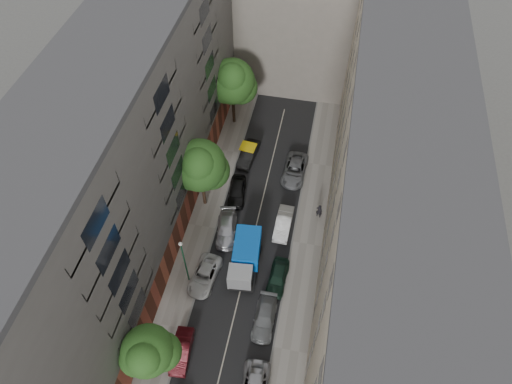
% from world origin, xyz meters
% --- Properties ---
extents(ground, '(120.00, 120.00, 0.00)m').
position_xyz_m(ground, '(0.00, 0.00, 0.00)').
color(ground, '#4C4C49').
rests_on(ground, ground).
extents(road_surface, '(8.00, 44.00, 0.02)m').
position_xyz_m(road_surface, '(0.00, 0.00, 0.01)').
color(road_surface, black).
rests_on(road_surface, ground).
extents(sidewalk_left, '(3.00, 44.00, 0.15)m').
position_xyz_m(sidewalk_left, '(-5.50, 0.00, 0.07)').
color(sidewalk_left, gray).
rests_on(sidewalk_left, ground).
extents(sidewalk_right, '(3.00, 44.00, 0.15)m').
position_xyz_m(sidewalk_right, '(5.50, 0.00, 0.07)').
color(sidewalk_right, gray).
rests_on(sidewalk_right, ground).
extents(building_left, '(8.00, 44.00, 20.00)m').
position_xyz_m(building_left, '(-11.00, 0.00, 10.00)').
color(building_left, '#4C4946').
rests_on(building_left, ground).
extents(building_right, '(8.00, 44.00, 20.00)m').
position_xyz_m(building_right, '(11.00, 0.00, 10.00)').
color(building_right, beige).
rests_on(building_right, ground).
extents(building_endcap, '(18.00, 12.00, 18.00)m').
position_xyz_m(building_endcap, '(0.00, 28.00, 9.00)').
color(building_endcap, gray).
rests_on(building_endcap, ground).
extents(tarp_truck, '(2.89, 6.19, 2.77)m').
position_xyz_m(tarp_truck, '(-0.10, -3.51, 1.52)').
color(tarp_truck, black).
rests_on(tarp_truck, ground).
extents(car_left_1, '(1.82, 4.28, 1.37)m').
position_xyz_m(car_left_1, '(-3.60, -13.10, 0.69)').
color(car_left_1, '#4B0F14').
rests_on(car_left_1, ground).
extents(car_left_2, '(2.68, 4.97, 1.32)m').
position_xyz_m(car_left_2, '(-3.60, -5.80, 0.66)').
color(car_left_2, silver).
rests_on(car_left_2, ground).
extents(car_left_3, '(2.71, 5.08, 1.40)m').
position_xyz_m(car_left_3, '(-2.80, -0.20, 0.70)').
color(car_left_3, '#BBBAC0').
rests_on(car_left_3, ground).
extents(car_left_4, '(2.29, 4.60, 1.51)m').
position_xyz_m(car_left_4, '(-2.84, 4.78, 0.75)').
color(car_left_4, black).
rests_on(car_left_4, ground).
extents(car_left_5, '(2.08, 4.70, 1.50)m').
position_xyz_m(car_left_5, '(-2.80, 10.46, 0.75)').
color(car_left_5, black).
rests_on(car_left_5, ground).
extents(car_right_1, '(1.89, 4.59, 1.33)m').
position_xyz_m(car_right_1, '(2.80, -8.80, 0.66)').
color(car_right_1, slate).
rests_on(car_right_1, ground).
extents(car_right_2, '(1.90, 4.29, 1.44)m').
position_xyz_m(car_right_2, '(3.26, -4.60, 0.72)').
color(car_right_2, black).
rests_on(car_right_2, ground).
extents(car_right_3, '(1.65, 4.46, 1.46)m').
position_xyz_m(car_right_3, '(2.80, 1.60, 0.73)').
color(car_right_3, silver).
rests_on(car_right_3, ground).
extents(car_right_4, '(2.66, 5.43, 1.48)m').
position_xyz_m(car_right_4, '(2.86, 9.09, 0.74)').
color(car_right_4, slate).
rests_on(car_right_4, ground).
extents(tree_near, '(4.54, 4.14, 7.28)m').
position_xyz_m(tree_near, '(-4.99, -15.10, 5.06)').
color(tree_near, '#382619').
rests_on(tree_near, sidewalk_left).
extents(tree_mid, '(5.53, 5.29, 8.86)m').
position_xyz_m(tree_mid, '(-5.91, 2.91, 6.04)').
color(tree_mid, '#382619').
rests_on(tree_mid, sidewalk_left).
extents(tree_far, '(5.57, 5.34, 9.04)m').
position_xyz_m(tree_far, '(-5.75, 16.05, 6.17)').
color(tree_far, '#382619').
rests_on(tree_far, sidewalk_left).
extents(lamp_post, '(0.36, 0.36, 6.57)m').
position_xyz_m(lamp_post, '(-5.05, -6.22, 4.19)').
color(lamp_post, '#195836').
rests_on(lamp_post, sidewalk_left).
extents(pedestrian, '(0.78, 0.61, 1.86)m').
position_xyz_m(pedestrian, '(6.22, 3.65, 1.08)').
color(pedestrian, black).
rests_on(pedestrian, sidewalk_right).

